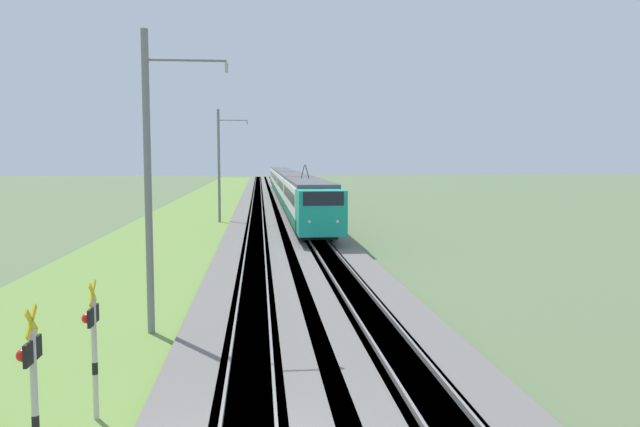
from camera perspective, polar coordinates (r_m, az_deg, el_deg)
The scene contains 10 objects.
ballast_main at distance 60.60m, azimuth -5.80°, elevation -0.02°, with size 240.00×4.40×0.30m.
ballast_adjacent at distance 60.71m, azimuth -2.15°, elevation 0.01°, with size 240.00×4.40×0.30m.
track_main at distance 60.60m, azimuth -5.80°, elevation -0.01°, with size 240.00×1.57×0.45m.
track_adjacent at distance 60.71m, azimuth -2.15°, elevation 0.02°, with size 240.00×1.57×0.45m.
grass_verge at distance 60.90m, azimuth -11.20°, elevation -0.15°, with size 240.00×9.47×0.12m.
passenger_train at distance 77.28m, azimuth -2.90°, elevation 2.70°, with size 83.58×2.94×4.98m.
crossing_signal_near at distance 11.23m, azimuth -24.77°, elevation -13.89°, with size 0.70×0.23×3.16m.
crossing_signal_aux at distance 13.75m, azimuth -20.03°, elevation -10.67°, with size 0.70×0.23×3.01m.
catenary_mast_near at distance 19.52m, azimuth -15.31°, elevation 2.88°, with size 0.22×2.56×9.30m.
catenary_mast_mid at distance 53.11m, azimuth -9.17°, elevation 4.40°, with size 0.22×2.56×9.58m.
Camera 1 is at (-10.37, -0.24, 5.47)m, focal length 35.00 mm.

